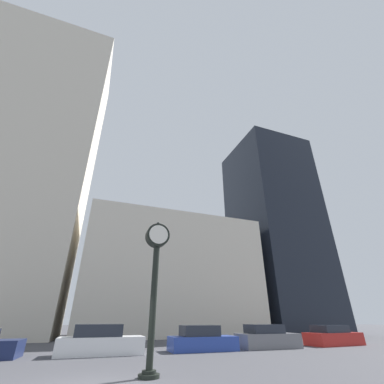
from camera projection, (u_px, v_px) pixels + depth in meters
The scene contains 8 objects.
building_tall_tower at pixel (27, 159), 32.68m from camera, with size 15.33×12.00×40.05m.
building_storefront_row at pixel (169, 276), 32.79m from camera, with size 20.80×12.00×13.36m.
building_glass_modern at pixel (274, 228), 42.06m from camera, with size 11.34×12.00×30.20m.
street_clock at pixel (155, 271), 9.84m from camera, with size 0.93×0.71×5.36m.
car_white at pixel (101, 342), 13.93m from camera, with size 4.52×1.87×1.48m.
car_blue at pixel (202, 340), 15.73m from camera, with size 4.17×1.94×1.39m.
car_grey at pixel (267, 338), 17.22m from camera, with size 4.12×2.10×1.42m.
car_red at pixel (333, 337), 19.06m from camera, with size 4.38×2.06×1.33m.
Camera 1 is at (-0.42, -9.05, 1.72)m, focal length 24.00 mm.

